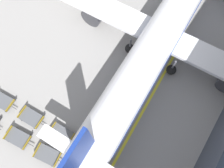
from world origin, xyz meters
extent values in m
cylinder|color=white|center=(19.55, -5.77, 3.75)|extent=(5.89, 36.43, 3.98)
cone|color=white|center=(20.51, -23.88, 3.75)|extent=(4.03, 4.97, 3.78)
cube|color=navy|center=(20.47, -23.13, 8.77)|extent=(0.44, 3.00, 6.08)
cube|color=white|center=(20.47, -23.22, 4.34)|extent=(9.80, 1.83, 0.24)
cube|color=white|center=(19.63, -7.21, 2.85)|extent=(34.92, 5.12, 0.44)
cylinder|color=#333338|center=(10.32, -7.30, 1.37)|extent=(2.84, 3.88, 2.65)
cube|color=navy|center=(19.55, -5.77, 3.05)|extent=(5.78, 32.81, 0.72)
cylinder|color=#56565B|center=(22.63, -9.24, 1.68)|extent=(0.24, 0.24, 2.14)
sphere|color=black|center=(22.63, -9.24, 0.61)|extent=(1.21, 1.21, 1.21)
cylinder|color=#56565B|center=(16.86, -9.54, 1.68)|extent=(0.24, 0.24, 2.14)
sphere|color=black|center=(16.86, -9.54, 0.61)|extent=(1.21, 1.21, 1.21)
cube|color=#515459|center=(12.72, -25.67, 0.55)|extent=(2.77, 1.91, 0.10)
cube|color=olive|center=(13.96, -25.51, 0.76)|extent=(0.29, 1.59, 0.32)
cube|color=olive|center=(11.48, -25.83, 0.76)|extent=(0.29, 1.59, 0.32)
cube|color=#333338|center=(14.35, -25.46, 0.43)|extent=(0.70, 0.15, 0.06)
sphere|color=black|center=(13.70, -26.23, 0.18)|extent=(0.36, 0.36, 0.36)
sphere|color=black|center=(13.53, -24.88, 0.18)|extent=(0.36, 0.36, 0.36)
sphere|color=black|center=(11.91, -26.46, 0.18)|extent=(0.36, 0.36, 0.36)
sphere|color=black|center=(11.73, -25.12, 0.18)|extent=(0.36, 0.36, 0.36)
cube|color=#515459|center=(16.52, -25.24, 0.55)|extent=(2.82, 2.00, 0.10)
cube|color=olive|center=(17.76, -25.03, 0.76)|extent=(0.35, 1.58, 0.32)
cube|color=olive|center=(15.29, -25.45, 0.76)|extent=(0.35, 1.58, 0.32)
cube|color=#333338|center=(18.14, -24.96, 0.43)|extent=(0.70, 0.18, 0.06)
sphere|color=black|center=(17.53, -25.76, 0.18)|extent=(0.36, 0.36, 0.36)
sphere|color=black|center=(17.30, -24.42, 0.18)|extent=(0.36, 0.36, 0.36)
sphere|color=black|center=(15.74, -26.06, 0.18)|extent=(0.36, 0.36, 0.36)
sphere|color=black|center=(15.52, -24.73, 0.18)|extent=(0.36, 0.36, 0.36)
cube|color=olive|center=(19.43, -24.90, 0.76)|extent=(0.18, 1.59, 0.32)
sphere|color=black|center=(19.73, -24.20, 0.18)|extent=(0.36, 0.36, 0.36)
cube|color=#515459|center=(8.35, -23.60, 0.55)|extent=(2.73, 1.83, 0.10)
cube|color=olive|center=(9.60, -23.48, 0.76)|extent=(0.23, 1.59, 0.32)
cube|color=#333338|center=(9.98, -23.44, 0.43)|extent=(0.70, 0.13, 0.06)
sphere|color=black|center=(9.31, -24.18, 0.18)|extent=(0.36, 0.36, 0.36)
sphere|color=black|center=(9.18, -22.84, 0.18)|extent=(0.36, 0.36, 0.36)
sphere|color=black|center=(7.38, -23.01, 0.18)|extent=(0.36, 0.36, 0.36)
cube|color=#515459|center=(12.40, -23.19, 0.55)|extent=(2.70, 1.78, 0.10)
cube|color=olive|center=(13.65, -23.09, 0.76)|extent=(0.20, 1.59, 0.32)
cube|color=olive|center=(11.15, -23.28, 0.76)|extent=(0.20, 1.59, 0.32)
cube|color=#333338|center=(14.03, -23.06, 0.43)|extent=(0.70, 0.11, 0.06)
sphere|color=black|center=(13.35, -23.79, 0.18)|extent=(0.36, 0.36, 0.36)
sphere|color=black|center=(13.25, -22.45, 0.18)|extent=(0.36, 0.36, 0.36)
sphere|color=black|center=(11.54, -23.93, 0.18)|extent=(0.36, 0.36, 0.36)
sphere|color=black|center=(11.44, -22.58, 0.18)|extent=(0.36, 0.36, 0.36)
cube|color=#515459|center=(16.39, -22.75, 0.55)|extent=(2.69, 1.76, 0.10)
cube|color=olive|center=(17.64, -22.66, 0.76)|extent=(0.19, 1.59, 0.32)
cube|color=olive|center=(15.14, -22.83, 0.76)|extent=(0.19, 1.59, 0.32)
cube|color=#333338|center=(18.03, -22.64, 0.43)|extent=(0.70, 0.11, 0.06)
sphere|color=black|center=(17.34, -23.36, 0.18)|extent=(0.36, 0.36, 0.36)
sphere|color=black|center=(17.24, -22.01, 0.18)|extent=(0.36, 0.36, 0.36)
sphere|color=black|center=(15.53, -23.49, 0.18)|extent=(0.36, 0.36, 0.36)
sphere|color=black|center=(15.44, -22.14, 0.18)|extent=(0.36, 0.36, 0.36)
cube|color=#515459|center=(20.21, -22.03, 0.55)|extent=(2.69, 1.77, 0.10)
cube|color=olive|center=(21.46, -21.94, 0.76)|extent=(0.19, 1.59, 0.32)
cube|color=olive|center=(18.97, -22.12, 0.76)|extent=(0.19, 1.59, 0.32)
cube|color=#333338|center=(21.85, -21.91, 0.43)|extent=(0.70, 0.11, 0.06)
sphere|color=black|center=(21.17, -22.64, 0.18)|extent=(0.36, 0.36, 0.36)
sphere|color=black|center=(21.07, -21.29, 0.18)|extent=(0.36, 0.36, 0.36)
sphere|color=black|center=(19.36, -22.77, 0.18)|extent=(0.36, 0.36, 0.36)
sphere|color=black|center=(19.26, -21.42, 0.18)|extent=(0.36, 0.36, 0.36)
cube|color=yellow|center=(22.39, -14.83, 0.00)|extent=(1.49, 22.52, 0.01)
camera|label=1|loc=(23.00, -22.73, 24.63)|focal=35.00mm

